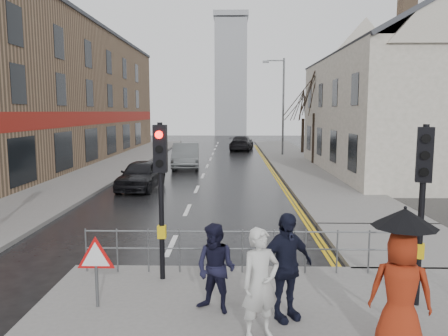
{
  "coord_description": "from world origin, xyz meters",
  "views": [
    {
      "loc": [
        1.71,
        -8.92,
        3.77
      ],
      "look_at": [
        1.46,
        4.81,
        1.98
      ],
      "focal_mm": 35.0,
      "sensor_mm": 36.0,
      "label": 1
    }
  ],
  "objects_px": {
    "pedestrian_d": "(285,267)",
    "car_mid": "(186,156)",
    "pedestrian_a": "(260,284)",
    "pedestrian_b": "(216,268)",
    "pedestrian_with_umbrella": "(402,277)",
    "car_parked": "(141,175)"
  },
  "relations": [
    {
      "from": "pedestrian_d",
      "to": "car_mid",
      "type": "xyz_separation_m",
      "value": [
        -4.03,
        21.84,
        -0.27
      ]
    },
    {
      "from": "pedestrian_a",
      "to": "car_mid",
      "type": "relative_size",
      "value": 0.36
    },
    {
      "from": "pedestrian_a",
      "to": "pedestrian_d",
      "type": "height_order",
      "value": "pedestrian_d"
    },
    {
      "from": "pedestrian_b",
      "to": "pedestrian_a",
      "type": "bearing_deg",
      "value": -23.21
    },
    {
      "from": "pedestrian_a",
      "to": "pedestrian_with_umbrella",
      "type": "relative_size",
      "value": 0.81
    },
    {
      "from": "pedestrian_d",
      "to": "pedestrian_b",
      "type": "bearing_deg",
      "value": 138.76
    },
    {
      "from": "pedestrian_with_umbrella",
      "to": "car_mid",
      "type": "distance_m",
      "value": 23.54
    },
    {
      "from": "pedestrian_a",
      "to": "pedestrian_d",
      "type": "relative_size",
      "value": 0.95
    },
    {
      "from": "car_parked",
      "to": "pedestrian_with_umbrella",
      "type": "bearing_deg",
      "value": -59.67
    },
    {
      "from": "pedestrian_b",
      "to": "car_parked",
      "type": "bearing_deg",
      "value": 134.53
    },
    {
      "from": "pedestrian_a",
      "to": "pedestrian_with_umbrella",
      "type": "bearing_deg",
      "value": -35.11
    },
    {
      "from": "pedestrian_with_umbrella",
      "to": "car_mid",
      "type": "bearing_deg",
      "value": 103.87
    },
    {
      "from": "pedestrian_a",
      "to": "pedestrian_b",
      "type": "distance_m",
      "value": 1.17
    },
    {
      "from": "pedestrian_with_umbrella",
      "to": "pedestrian_d",
      "type": "xyz_separation_m",
      "value": [
        -1.61,
        1.01,
        -0.22
      ]
    },
    {
      "from": "pedestrian_a",
      "to": "car_parked",
      "type": "xyz_separation_m",
      "value": [
        -4.88,
        14.26,
        -0.33
      ]
    },
    {
      "from": "pedestrian_d",
      "to": "car_parked",
      "type": "height_order",
      "value": "pedestrian_d"
    },
    {
      "from": "pedestrian_with_umbrella",
      "to": "pedestrian_d",
      "type": "height_order",
      "value": "pedestrian_with_umbrella"
    },
    {
      "from": "pedestrian_b",
      "to": "car_parked",
      "type": "relative_size",
      "value": 0.39
    },
    {
      "from": "pedestrian_with_umbrella",
      "to": "pedestrian_d",
      "type": "bearing_deg",
      "value": 147.81
    },
    {
      "from": "pedestrian_a",
      "to": "pedestrian_d",
      "type": "xyz_separation_m",
      "value": [
        0.47,
        0.64,
        0.05
      ]
    },
    {
      "from": "pedestrian_d",
      "to": "car_parked",
      "type": "bearing_deg",
      "value": 82.26
    },
    {
      "from": "pedestrian_d",
      "to": "pedestrian_with_umbrella",
      "type": "bearing_deg",
      "value": -61.4
    }
  ]
}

